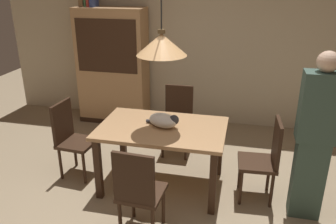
{
  "coord_description": "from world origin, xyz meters",
  "views": [
    {
      "loc": [
        0.81,
        -2.81,
        2.32
      ],
      "look_at": [
        -0.01,
        0.77,
        0.85
      ],
      "focal_mm": 37.02,
      "sensor_mm": 36.0,
      "label": 1
    }
  ],
  "objects": [
    {
      "name": "ground",
      "position": [
        0.0,
        0.0,
        0.0
      ],
      "size": [
        10.0,
        10.0,
        0.0
      ],
      "primitive_type": "plane",
      "color": "#998466"
    },
    {
      "name": "chair_far_back",
      "position": [
        -0.04,
        1.45,
        0.51
      ],
      "size": [
        0.4,
        0.4,
        0.93
      ],
      "color": "#382316",
      "rests_on": "ground"
    },
    {
      "name": "person_standing",
      "position": [
        1.51,
        0.39,
        0.86
      ],
      "size": [
        0.36,
        0.22,
        1.71
      ],
      "color": "#3D564C",
      "rests_on": "ground"
    },
    {
      "name": "hutch_bookcase",
      "position": [
        -1.28,
        2.32,
        0.89
      ],
      "size": [
        1.12,
        0.45,
        1.85
      ],
      "color": "tan",
      "rests_on": "ground"
    },
    {
      "name": "back_wall",
      "position": [
        0.0,
        2.65,
        1.45
      ],
      "size": [
        6.4,
        0.1,
        2.9
      ],
      "primitive_type": "cube",
      "color": "beige",
      "rests_on": "ground"
    },
    {
      "name": "pendant_lamp",
      "position": [
        -0.03,
        0.57,
        1.66
      ],
      "size": [
        0.52,
        0.52,
        1.3
      ],
      "color": "#E0A86B"
    },
    {
      "name": "chair_right_side",
      "position": [
        1.09,
        0.58,
        0.51
      ],
      "size": [
        0.42,
        0.42,
        0.93
      ],
      "color": "#382316",
      "rests_on": "ground"
    },
    {
      "name": "chair_left_side",
      "position": [
        -1.16,
        0.58,
        0.51
      ],
      "size": [
        0.43,
        0.43,
        0.93
      ],
      "color": "#382316",
      "rests_on": "ground"
    },
    {
      "name": "dining_table",
      "position": [
        -0.03,
        0.57,
        0.65
      ],
      "size": [
        1.4,
        0.9,
        0.75
      ],
      "color": "tan",
      "rests_on": "ground"
    },
    {
      "name": "cat_sleeping",
      "position": [
        -0.01,
        0.58,
        0.83
      ],
      "size": [
        0.41,
        0.33,
        0.16
      ],
      "color": "silver",
      "rests_on": "dining_table"
    },
    {
      "name": "chair_near_front",
      "position": [
        -0.04,
        -0.3,
        0.51
      ],
      "size": [
        0.42,
        0.42,
        0.93
      ],
      "color": "#382316",
      "rests_on": "ground"
    }
  ]
}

